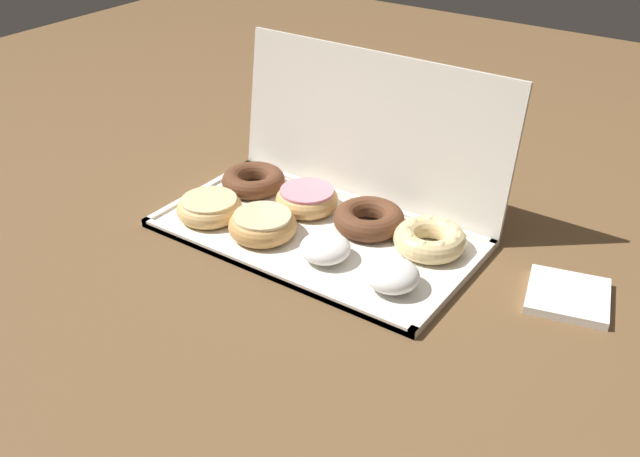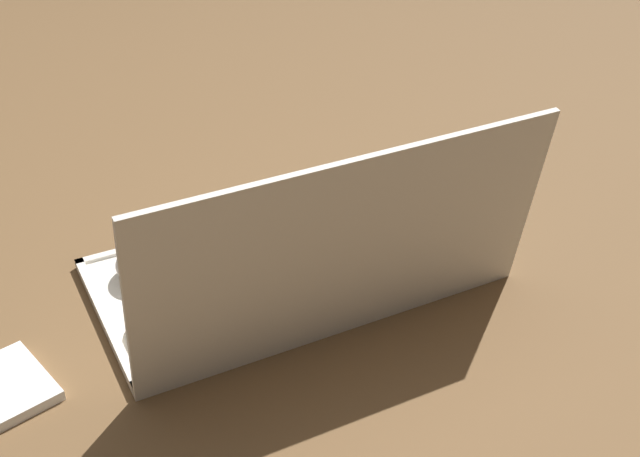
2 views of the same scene
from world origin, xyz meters
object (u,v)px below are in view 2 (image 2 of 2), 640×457
Objects in this scene: glazed_ring_donut_1 at (314,221)px; powdered_filled_donut_2 at (234,243)px; chocolate_cake_ring_donut_4 at (426,243)px; donut_box at (289,268)px; glazed_ring_donut_0 at (378,202)px; pink_frosted_donut_5 at (345,263)px; chocolate_cake_ring_donut_6 at (263,292)px; powdered_filled_donut_3 at (146,263)px; cruller_donut_7 at (178,316)px.

glazed_ring_donut_1 is 1.42× the size of powdered_filled_donut_2.
powdered_filled_donut_2 is 0.69× the size of chocolate_cake_ring_donut_4.
glazed_ring_donut_0 is at bearing -160.91° from donut_box.
glazed_ring_donut_1 is at bearing -45.45° from chocolate_cake_ring_donut_4.
chocolate_cake_ring_donut_4 is 0.13m from pink_frosted_donut_5.
chocolate_cake_ring_donut_4 is at bearing 161.23° from donut_box.
donut_box is at bearing 40.46° from glazed_ring_donut_1.
powdered_filled_donut_2 reaches higher than pink_frosted_donut_5.
chocolate_cake_ring_donut_6 is (0.13, 0.00, -0.00)m from pink_frosted_donut_5.
donut_box is 0.09m from powdered_filled_donut_2.
glazed_ring_donut_1 is 0.25m from powdered_filled_donut_3.
chocolate_cake_ring_donut_6 is at bearing 42.76° from donut_box.
powdered_filled_donut_2 is at bearing 176.76° from powdered_filled_donut_3.
glazed_ring_donut_0 is 0.96× the size of cruller_donut_7.
chocolate_cake_ring_donut_6 reaches higher than donut_box.
glazed_ring_donut_1 is 0.95× the size of chocolate_cake_ring_donut_6.
glazed_ring_donut_1 is at bearing 178.34° from powdered_filled_donut_3.
powdered_filled_donut_2 is 0.67× the size of chocolate_cake_ring_donut_6.
powdered_filled_donut_2 is 0.12m from chocolate_cake_ring_donut_6.
powdered_filled_donut_3 reaches higher than pink_frosted_donut_5.
pink_frosted_donut_5 is at bearing 44.30° from glazed_ring_donut_0.
powdered_filled_donut_2 is 0.17m from cruller_donut_7.
pink_frosted_donut_5 is at bearing 153.41° from powdered_filled_donut_3.
glazed_ring_donut_1 reaches higher than chocolate_cake_ring_donut_6.
pink_frosted_donut_5 is at bearing 135.72° from powdered_filled_donut_2.
chocolate_cake_ring_donut_6 is at bearing 2.21° from pink_frosted_donut_5.
chocolate_cake_ring_donut_4 is at bearing 161.00° from powdered_filled_donut_3.
powdered_filled_donut_3 reaches higher than glazed_ring_donut_0.
glazed_ring_donut_1 reaches higher than donut_box.
glazed_ring_donut_0 reaches higher than chocolate_cake_ring_donut_4.
pink_frosted_donut_5 reaches higher than chocolate_cake_ring_donut_6.
glazed_ring_donut_0 is 1.40× the size of powdered_filled_donut_3.
cruller_donut_7 is at bearing 43.95° from powdered_filled_donut_2.
powdered_filled_donut_2 is at bearing -0.09° from glazed_ring_donut_1.
glazed_ring_donut_0 is 0.39m from cruller_donut_7.
chocolate_cake_ring_donut_6 is at bearing 86.32° from powdered_filled_donut_2.
pink_frosted_donut_5 is 0.94× the size of cruller_donut_7.
cruller_donut_7 is at bearing 91.14° from powdered_filled_donut_3.
cruller_donut_7 is (0.18, 0.06, 0.03)m from donut_box.
cruller_donut_7 is (0.37, 0.13, 0.00)m from glazed_ring_donut_0.
pink_frosted_donut_5 is 0.92× the size of chocolate_cake_ring_donut_6.
donut_box is at bearing 19.09° from glazed_ring_donut_0.
powdered_filled_donut_2 reaches higher than chocolate_cake_ring_donut_4.
cruller_donut_7 is (0.12, 0.12, 0.00)m from powdered_filled_donut_2.
glazed_ring_donut_0 is 0.17m from pink_frosted_donut_5.
powdered_filled_donut_2 is at bearing -44.28° from pink_frosted_donut_5.
donut_box is 4.64× the size of glazed_ring_donut_1.
glazed_ring_donut_1 is 0.98× the size of chocolate_cake_ring_donut_4.
donut_box is at bearing -18.77° from chocolate_cake_ring_donut_4.
cruller_donut_7 is (0.12, -0.00, 0.00)m from chocolate_cake_ring_donut_6.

